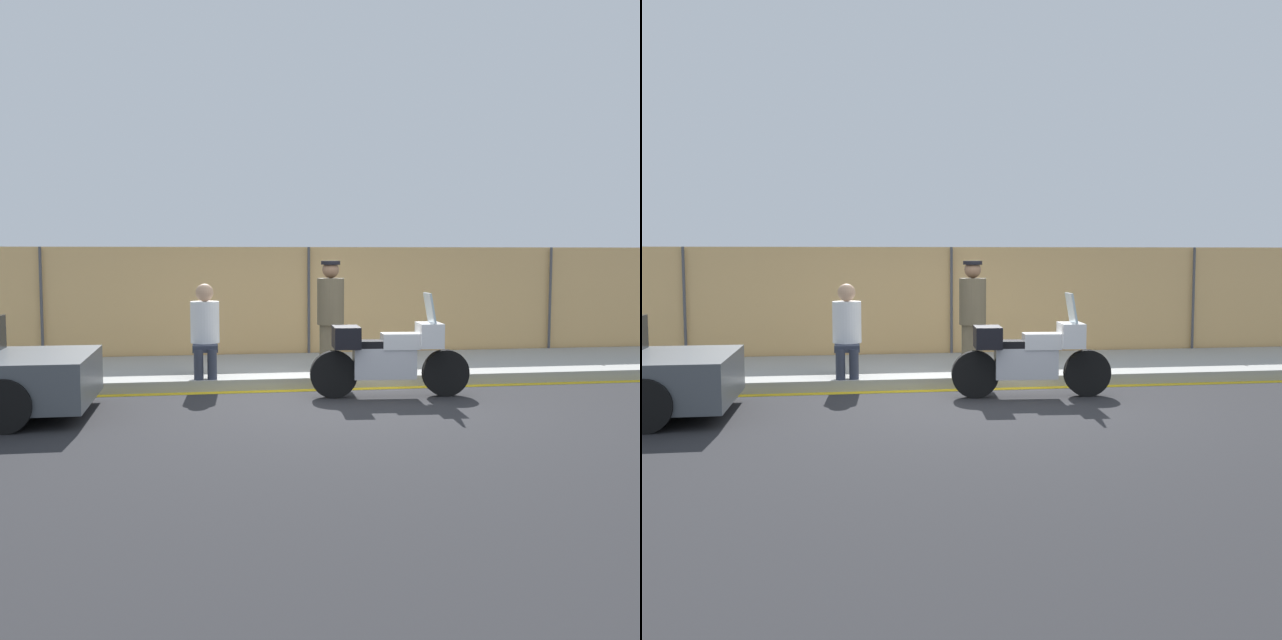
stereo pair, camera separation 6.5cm
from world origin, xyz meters
TOP-DOWN VIEW (x-y plane):
  - ground_plane at (0.00, 0.00)m, footprint 120.00×120.00m
  - sidewalk at (0.00, 2.41)m, footprint 35.07×2.83m
  - curb_paint_stripe at (0.00, 0.91)m, footprint 35.07×0.18m
  - storefront_fence at (-0.00, 3.92)m, footprint 33.32×0.17m
  - motorcycle at (0.63, 0.25)m, footprint 2.24×0.59m
  - officer_standing at (0.05, 1.70)m, footprint 0.42×0.42m
  - person_seated_on_curb at (-1.89, 1.49)m, footprint 0.43×0.73m

SIDE VIEW (x-z plane):
  - ground_plane at x=0.00m, z-range 0.00..0.00m
  - curb_paint_stripe at x=0.00m, z-range 0.00..0.01m
  - sidewalk at x=0.00m, z-range 0.00..0.16m
  - motorcycle at x=0.63m, z-range -0.14..1.31m
  - person_seated_on_curb at x=-1.89m, z-range 0.23..1.62m
  - officer_standing at x=0.05m, z-range 0.18..1.90m
  - storefront_fence at x=0.00m, z-range 0.00..2.12m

